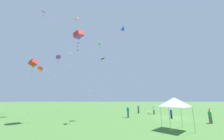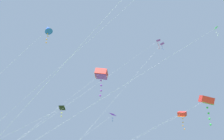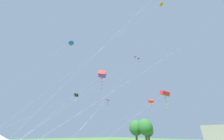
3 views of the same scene
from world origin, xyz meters
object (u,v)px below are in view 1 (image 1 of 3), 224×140
at_px(kite_orange_diamond_5, 77,18).
at_px(kite_black_delta_7, 103,59).
at_px(kite_purple_delta_4, 59,58).
at_px(kite_red_box_10, 40,69).
at_px(festival_tent, 174,102).
at_px(person_teal_shirt, 128,112).
at_px(kite_red_box_0, 33,63).
at_px(kite_green_delta_6, 73,55).
at_px(cooler_box, 149,113).
at_px(kite_purple_delta_1, 46,14).
at_px(person_grey_shirt, 138,109).
at_px(kite_blue_diamond_3, 123,28).
at_px(person_green_shirt, 210,116).
at_px(kite_purple_delta_2, 52,25).
at_px(kite_red_box_8, 79,35).
at_px(person_blue_shirt, 171,113).
at_px(person_white_shirt, 154,110).
at_px(kite_green_delta_9, 100,45).

relative_size(kite_orange_diamond_5, kite_black_delta_7, 1.84).
xyz_separation_m(kite_purple_delta_4, kite_red_box_10, (5.97, 6.64, -0.39)).
relative_size(festival_tent, kite_purple_delta_4, 0.22).
distance_m(festival_tent, person_teal_shirt, 9.95).
distance_m(festival_tent, kite_red_box_0, 29.31).
bearing_deg(kite_green_delta_6, cooler_box, -105.05).
bearing_deg(kite_purple_delta_1, person_grey_shirt, -70.23).
bearing_deg(festival_tent, kite_blue_diamond_3, 30.64).
distance_m(person_green_shirt, kite_green_delta_6, 32.75).
distance_m(person_teal_shirt, kite_green_delta_6, 22.83).
bearing_deg(kite_blue_diamond_3, kite_purple_delta_2, 85.13).
bearing_deg(kite_black_delta_7, kite_red_box_8, 75.83).
bearing_deg(kite_purple_delta_1, kite_green_delta_6, -14.02).
bearing_deg(cooler_box, kite_purple_delta_1, 104.49).
distance_m(kite_red_box_0, kite_green_delta_6, 10.47).
relative_size(cooler_box, kite_red_box_0, 0.03).
bearing_deg(person_blue_shirt, kite_black_delta_7, -26.90).
bearing_deg(kite_red_box_0, kite_red_box_10, -120.95).
height_order(festival_tent, kite_black_delta_7, kite_black_delta_7).
height_order(person_teal_shirt, person_green_shirt, person_green_shirt).
xyz_separation_m(person_blue_shirt, kite_purple_delta_4, (-3.15, 18.55, 8.90)).
height_order(cooler_box, kite_red_box_8, kite_red_box_8).
relative_size(person_blue_shirt, person_grey_shirt, 0.90).
xyz_separation_m(person_blue_shirt, person_green_shirt, (-4.01, -3.55, 0.10)).
distance_m(person_white_shirt, kite_black_delta_7, 16.25).
relative_size(person_white_shirt, kite_purple_delta_1, 0.07).
bearing_deg(festival_tent, kite_green_delta_6, 44.35).
distance_m(kite_purple_delta_1, kite_green_delta_9, 19.37).
distance_m(kite_blue_diamond_3, kite_black_delta_7, 9.36).
relative_size(person_teal_shirt, kite_purple_delta_2, 0.09).
distance_m(person_blue_shirt, kite_red_box_0, 30.27).
distance_m(person_blue_shirt, kite_green_delta_6, 28.34).
bearing_deg(kite_purple_delta_1, kite_orange_diamond_5, -15.93).
relative_size(person_green_shirt, kite_green_delta_6, 0.09).
bearing_deg(cooler_box, kite_black_delta_7, 134.61).
xyz_separation_m(festival_tent, person_blue_shirt, (7.71, -2.79, -2.04)).
xyz_separation_m(person_grey_shirt, kite_purple_delta_4, (-10.83, 14.46, 8.80)).
height_order(person_white_shirt, person_teal_shirt, person_teal_shirt).
relative_size(person_green_shirt, kite_black_delta_7, 0.13).
bearing_deg(person_blue_shirt, kite_red_box_8, -35.13).
distance_m(person_grey_shirt, kite_green_delta_6, 22.94).
bearing_deg(kite_red_box_8, person_blue_shirt, -83.40).
bearing_deg(kite_purple_delta_2, cooler_box, -78.85).
bearing_deg(person_blue_shirt, person_grey_shirt, -103.63).
xyz_separation_m(kite_red_box_0, kite_red_box_10, (-1.74, -2.90, -1.81)).
relative_size(kite_purple_delta_1, kite_red_box_8, 1.52).
height_order(person_teal_shirt, kite_purple_delta_4, kite_purple_delta_4).
bearing_deg(person_teal_shirt, kite_red_box_8, 117.30).
distance_m(cooler_box, person_teal_shirt, 7.25).
height_order(person_white_shirt, kite_blue_diamond_3, kite_blue_diamond_3).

